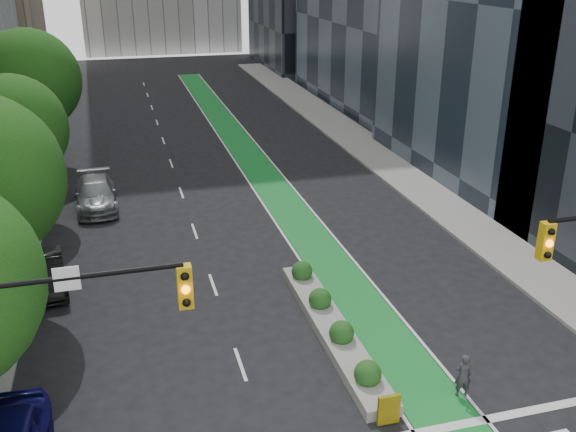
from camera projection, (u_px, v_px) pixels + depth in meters
sidewalk_left at (17, 200)px, 36.94m from camera, size 3.60×90.00×0.15m
sidewalk_right at (395, 167)px, 42.69m from camera, size 3.60×90.00×0.15m
bike_lane_paint at (250, 157)px, 45.04m from camera, size 2.20×70.00×0.01m
tree_midfar at (12, 130)px, 32.61m from camera, size 5.60×5.60×7.76m
tree_far at (29, 80)px, 41.26m from camera, size 6.60×6.60×9.00m
signal_left at (6, 370)px, 14.00m from camera, size 6.14×0.51×7.20m
median_planter at (332, 325)px, 23.95m from camera, size 1.20×10.26×1.10m
cyclist at (463, 375)px, 20.40m from camera, size 0.62×0.46×1.55m
parked_car_left_mid at (46, 273)px, 27.11m from camera, size 2.05×4.44×1.41m
parked_car_left_far at (96, 194)px, 35.84m from camera, size 2.40×5.48×1.57m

